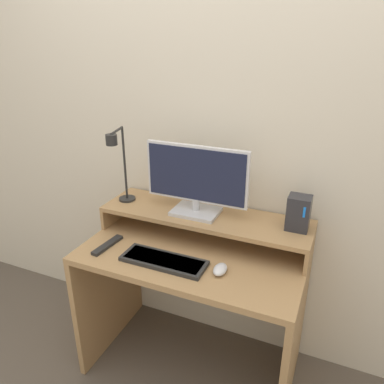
# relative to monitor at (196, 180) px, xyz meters

# --- Properties ---
(wall_back) EXTENTS (6.00, 0.05, 2.50)m
(wall_back) POSITION_rel_monitor_xyz_m (0.04, 0.19, 0.23)
(wall_back) COLOR beige
(wall_back) RESTS_ON ground_plane
(desk) EXTENTS (1.05, 0.60, 0.72)m
(desk) POSITION_rel_monitor_xyz_m (0.04, -0.14, -0.52)
(desk) COLOR #A87F51
(desk) RESTS_ON ground_plane
(monitor_shelf) EXTENTS (1.05, 0.30, 0.13)m
(monitor_shelf) POSITION_rel_monitor_xyz_m (0.04, 0.01, -0.20)
(monitor_shelf) COLOR #A87F51
(monitor_shelf) RESTS_ON desk
(monitor) EXTENTS (0.52, 0.17, 0.35)m
(monitor) POSITION_rel_monitor_xyz_m (0.00, 0.00, 0.00)
(monitor) COLOR #BCBCC1
(monitor) RESTS_ON monitor_shelf
(desk_lamp) EXTENTS (0.10, 0.21, 0.40)m
(desk_lamp) POSITION_rel_monitor_xyz_m (-0.39, -0.07, 0.06)
(desk_lamp) COLOR black
(desk_lamp) RESTS_ON monitor_shelf
(router_dock) EXTENTS (0.10, 0.09, 0.16)m
(router_dock) POSITION_rel_monitor_xyz_m (0.49, 0.03, -0.10)
(router_dock) COLOR #28282D
(router_dock) RESTS_ON monitor_shelf
(keyboard) EXTENTS (0.39, 0.14, 0.02)m
(keyboard) POSITION_rel_monitor_xyz_m (-0.04, -0.28, -0.29)
(keyboard) COLOR #282828
(keyboard) RESTS_ON desk
(mouse) EXTENTS (0.06, 0.09, 0.03)m
(mouse) POSITION_rel_monitor_xyz_m (0.22, -0.26, -0.29)
(mouse) COLOR silver
(mouse) RESTS_ON desk
(remote_control) EXTENTS (0.05, 0.20, 0.02)m
(remote_control) POSITION_rel_monitor_xyz_m (-0.35, -0.27, -0.30)
(remote_control) COLOR black
(remote_control) RESTS_ON desk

